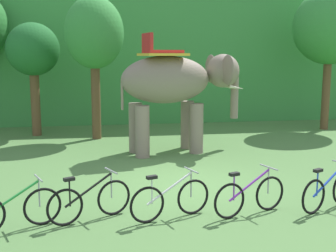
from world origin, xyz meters
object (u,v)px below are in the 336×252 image
object	(u,v)px
elephant	(176,84)
bike_black	(90,201)
tree_center	(94,34)
bike_blue	(329,191)
bike_purple	(250,196)
bike_green	(14,210)
bike_white	(171,199)
tree_far_right	(33,51)
tree_center_right	(330,27)

from	to	relation	value
elephant	bike_black	distance (m)	6.46
tree_center	bike_black	world-z (taller)	tree_center
tree_center	bike_blue	xyz separation A→B (m)	(4.71, -8.41, -3.47)
tree_center	bike_purple	xyz separation A→B (m)	(3.02, -8.46, -3.47)
bike_green	bike_blue	xyz separation A→B (m)	(6.13, 0.15, 0.00)
tree_center	elephant	size ratio (longest dim) A/B	1.23
elephant	bike_white	world-z (taller)	elephant
elephant	bike_green	world-z (taller)	elephant
elephant	bike_white	size ratio (longest dim) A/B	2.59
bike_white	tree_center	bearing A→B (deg)	99.66
tree_far_right	bike_green	xyz separation A→B (m)	(0.90, -9.60, -2.87)
bike_blue	tree_far_right	bearing A→B (deg)	126.65
tree_far_right	bike_white	distance (m)	10.59
tree_center	bike_green	xyz separation A→B (m)	(-1.42, -8.56, -3.47)
bike_black	bike_green	bearing A→B (deg)	-168.04
tree_center_right	elephant	size ratio (longest dim) A/B	1.37
bike_purple	bike_black	bearing A→B (deg)	176.65
bike_green	bike_black	world-z (taller)	same
tree_far_right	bike_purple	distance (m)	11.27
elephant	bike_purple	bearing A→B (deg)	-85.38
tree_far_right	tree_center_right	xyz separation A→B (m)	(11.85, -0.41, 0.97)
bike_white	bike_blue	world-z (taller)	same
bike_green	bike_black	bearing A→B (deg)	11.96
elephant	bike_black	world-z (taller)	elephant
bike_green	bike_white	world-z (taller)	same
tree_center_right	bike_green	size ratio (longest dim) A/B	3.60
tree_far_right	tree_center	xyz separation A→B (m)	(2.32, -1.04, 0.60)
tree_center_right	bike_white	xyz separation A→B (m)	(-8.09, -9.06, -3.84)
bike_green	bike_blue	world-z (taller)	same
bike_white	bike_blue	size ratio (longest dim) A/B	1.05
tree_center_right	tree_far_right	bearing A→B (deg)	178.00
bike_green	bike_purple	xyz separation A→B (m)	(4.44, 0.10, 0.00)
bike_white	bike_green	bearing A→B (deg)	-177.42
bike_green	tree_far_right	bearing A→B (deg)	95.36
tree_center	bike_white	world-z (taller)	tree_center
tree_center_right	bike_black	xyz separation A→B (m)	(-9.62, -8.91, -3.84)
tree_far_right	tree_center_right	distance (m)	11.90
tree_center	bike_black	bearing A→B (deg)	-90.64
tree_center_right	bike_green	xyz separation A→B (m)	(-10.95, -9.19, -3.84)
tree_center	elephant	xyz separation A→B (m)	(2.55, -2.66, -1.65)
tree_center_right	bike_white	bearing A→B (deg)	-131.78
bike_black	bike_blue	world-z (taller)	same
bike_white	tree_far_right	bearing A→B (deg)	111.65
bike_white	tree_center_right	bearing A→B (deg)	48.22
elephant	bike_blue	xyz separation A→B (m)	(2.16, -5.75, -1.82)
tree_center	bike_green	size ratio (longest dim) A/B	3.25
bike_white	bike_purple	size ratio (longest dim) A/B	1.00
tree_center	bike_green	bearing A→B (deg)	-99.45
bike_green	bike_purple	distance (m)	4.44
tree_center_right	elephant	bearing A→B (deg)	-154.75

